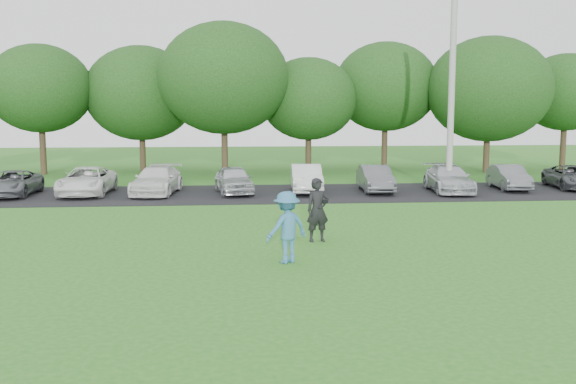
{
  "coord_description": "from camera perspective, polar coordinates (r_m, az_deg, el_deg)",
  "views": [
    {
      "loc": [
        -1.7,
        -15.26,
        3.73
      ],
      "look_at": [
        0.0,
        3.5,
        1.3
      ],
      "focal_mm": 40.0,
      "sensor_mm": 36.0,
      "label": 1
    }
  ],
  "objects": [
    {
      "name": "camera_bystander",
      "position": [
        18.15,
        2.66,
        -1.61
      ],
      "size": [
        0.74,
        0.56,
        1.81
      ],
      "color": "black",
      "rests_on": "ground"
    },
    {
      "name": "utility_pole",
      "position": [
        29.3,
        14.35,
        9.14
      ],
      "size": [
        0.28,
        0.28,
        9.53
      ],
      "primitive_type": "cylinder",
      "color": "#9E9F9A",
      "rests_on": "ground"
    },
    {
      "name": "parked_cars",
      "position": [
        28.59,
        -2.79,
        1.09
      ],
      "size": [
        30.8,
        4.88,
        1.25
      ],
      "color": "#571713",
      "rests_on": "parking_lot"
    },
    {
      "name": "tree_row",
      "position": [
        38.17,
        -0.36,
        9.11
      ],
      "size": [
        42.39,
        9.85,
        8.64
      ],
      "color": "#38281C",
      "rests_on": "ground"
    },
    {
      "name": "ground",
      "position": [
        15.8,
        1.15,
        -6.3
      ],
      "size": [
        100.0,
        100.0,
        0.0
      ],
      "primitive_type": "plane",
      "color": "#2A6F1F",
      "rests_on": "ground"
    },
    {
      "name": "frisbee_player",
      "position": [
        15.63,
        -0.11,
        -3.14
      ],
      "size": [
        1.31,
        1.13,
        2.09
      ],
      "color": "teal",
      "rests_on": "ground"
    },
    {
      "name": "parking_lot",
      "position": [
        28.55,
        -1.72,
        -0.13
      ],
      "size": [
        32.0,
        6.5,
        0.03
      ],
      "primitive_type": "cube",
      "color": "black",
      "rests_on": "ground"
    }
  ]
}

